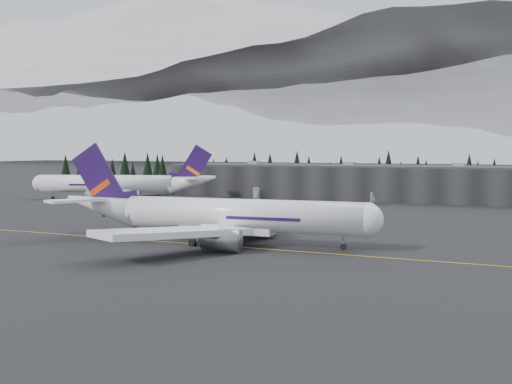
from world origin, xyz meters
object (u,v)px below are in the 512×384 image
at_px(gse_vehicle_a, 256,199).
at_px(gse_vehicle_b, 373,203).
at_px(jet_parked, 122,184).
at_px(terminal, 375,182).
at_px(jet_main, 214,215).

xyz_separation_m(gse_vehicle_a, gse_vehicle_b, (41.89, 1.57, 0.04)).
relative_size(jet_parked, gse_vehicle_a, 13.24).
distance_m(terminal, jet_main, 124.25).
bearing_deg(gse_vehicle_b, jet_parked, -107.92).
distance_m(jet_main, gse_vehicle_b, 97.67).
relative_size(jet_main, jet_parked, 1.02).
height_order(terminal, jet_parked, jet_parked).
distance_m(jet_parked, gse_vehicle_b, 90.77).
bearing_deg(jet_parked, gse_vehicle_b, 170.74).
relative_size(terminal, jet_main, 2.36).
bearing_deg(gse_vehicle_a, terminal, 25.85).
height_order(jet_main, jet_parked, jet_parked).
bearing_deg(gse_vehicle_b, terminal, 164.30).
height_order(jet_main, gse_vehicle_b, jet_main).
relative_size(jet_parked, gse_vehicle_b, 15.36).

